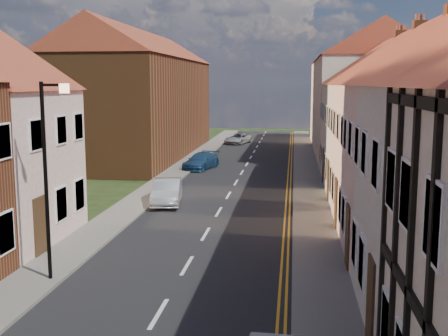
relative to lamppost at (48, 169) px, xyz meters
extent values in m
cube|color=black|center=(3.81, 10.00, -3.53)|extent=(7.00, 90.00, 0.02)
cube|color=slate|center=(-0.59, 10.00, -3.48)|extent=(1.80, 90.00, 0.12)
cube|color=slate|center=(8.21, 10.00, -3.48)|extent=(1.80, 90.00, 0.12)
cube|color=#C09C97|center=(13.11, 8.90, -0.54)|extent=(8.00, 5.80, 6.00)
cube|color=#B4B1AA|center=(13.11, 14.30, -0.54)|extent=(8.00, 5.00, 6.00)
cube|color=brown|center=(13.11, 12.40, 4.66)|extent=(0.60, 0.60, 1.60)
cube|color=beige|center=(13.11, 19.70, -0.54)|extent=(8.00, 5.80, 6.00)
cube|color=brown|center=(13.11, 17.40, 4.66)|extent=(0.60, 0.60, 1.60)
cube|color=beige|center=(13.11, 35.00, 0.46)|extent=(8.00, 24.00, 8.00)
cube|color=brown|center=(-5.49, 30.00, 0.46)|extent=(8.00, 24.00, 8.00)
cylinder|color=black|center=(-0.09, 0.00, -0.42)|extent=(0.12, 0.12, 6.00)
cube|color=black|center=(0.26, 0.00, 2.48)|extent=(0.70, 0.08, 0.08)
cube|color=#FFD899|center=(0.61, 0.00, 2.38)|extent=(0.25, 0.15, 0.28)
imported|color=#B2B7BA|center=(0.98, 11.45, -2.90)|extent=(1.87, 4.00, 1.27)
imported|color=navy|center=(0.77, 23.23, -2.97)|extent=(2.49, 4.21, 1.15)
imported|color=#AEB0B6|center=(1.71, 40.29, -3.01)|extent=(2.83, 4.16, 1.06)
camera|label=1|loc=(7.28, -15.81, 2.53)|focal=45.00mm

